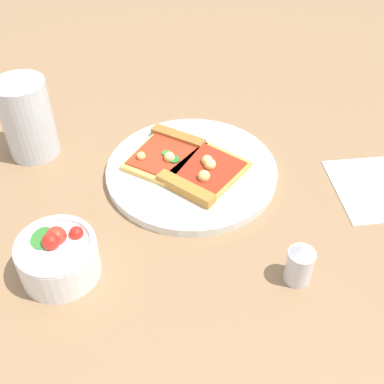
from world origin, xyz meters
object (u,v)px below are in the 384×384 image
(soda_glass, at_px, (28,120))
(pepper_shaker, at_px, (300,263))
(pizza_slice_far, at_px, (202,174))
(paper_napkin, at_px, (384,185))
(pizza_slice_near, at_px, (168,152))
(plate, at_px, (192,171))
(salad_bowl, at_px, (58,256))

(soda_glass, distance_m, pepper_shaker, 0.48)
(pizza_slice_far, xyz_separation_m, paper_napkin, (-0.28, 0.02, -0.02))
(pizza_slice_far, xyz_separation_m, pepper_shaker, (-0.11, 0.19, 0.01))
(pizza_slice_near, xyz_separation_m, soda_glass, (0.22, -0.04, 0.04))
(plate, relative_size, soda_glass, 2.06)
(pizza_slice_near, distance_m, pizza_slice_far, 0.08)
(paper_napkin, bearing_deg, pepper_shaker, 43.53)
(plate, relative_size, pizza_slice_near, 1.78)
(plate, bearing_deg, salad_bowl, 45.23)
(pizza_slice_far, relative_size, pepper_shaker, 2.51)
(pizza_slice_far, bearing_deg, paper_napkin, 175.63)
(plate, height_order, soda_glass, soda_glass)
(plate, bearing_deg, pizza_slice_far, 120.79)
(pizza_slice_far, distance_m, soda_glass, 0.30)
(salad_bowl, xyz_separation_m, pepper_shaker, (-0.30, 0.03, -0.00))
(pizza_slice_far, height_order, soda_glass, soda_glass)
(pizza_slice_far, height_order, salad_bowl, salad_bowl)
(pizza_slice_near, distance_m, soda_glass, 0.23)
(salad_bowl, distance_m, soda_glass, 0.27)
(paper_napkin, bearing_deg, soda_glass, -12.50)
(pizza_slice_far, distance_m, paper_napkin, 0.28)
(pizza_slice_far, height_order, paper_napkin, pizza_slice_far)
(plate, relative_size, salad_bowl, 2.65)
(pizza_slice_near, height_order, pepper_shaker, pepper_shaker)
(soda_glass, xyz_separation_m, pepper_shaker, (-0.38, 0.29, -0.03))
(soda_glass, bearing_deg, pizza_slice_far, 159.61)
(salad_bowl, height_order, pepper_shaker, salad_bowl)
(soda_glass, distance_m, paper_napkin, 0.57)
(salad_bowl, bearing_deg, paper_napkin, -164.16)
(salad_bowl, relative_size, soda_glass, 0.78)
(pizza_slice_near, relative_size, soda_glass, 1.16)
(pizza_slice_far, bearing_deg, pepper_shaker, 119.79)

